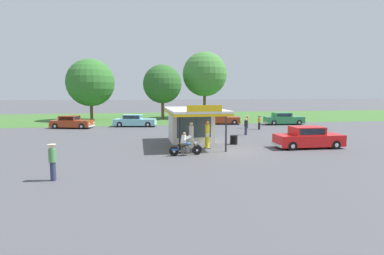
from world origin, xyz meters
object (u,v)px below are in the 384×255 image
object	(u,v)px
gas_pump_offside	(207,136)
spare_tire_stack	(234,140)
gas_pump_nearside	(191,137)
parked_car_back_row_left	(72,122)
bystander_leaning_by_kiosk	(206,121)
bystander_chatting_near_pumps	(52,161)
parked_car_back_row_right	(284,119)
bystander_strolling_foreground	(247,121)
bystander_admiring_sedan	(259,122)
featured_classic_sedan	(308,138)
bystander_standing_back_lot	(246,126)
parked_car_back_row_centre	(221,119)
parked_car_second_row_spare	(135,121)
motorcycle_with_rider	(185,146)

from	to	relation	value
gas_pump_offside	spare_tire_stack	distance (m)	3.05
gas_pump_nearside	parked_car_back_row_left	world-z (taller)	gas_pump_nearside
bystander_leaning_by_kiosk	bystander_chatting_near_pumps	distance (m)	21.66
parked_car_back_row_right	bystander_strolling_foreground	distance (m)	6.96
bystander_strolling_foreground	bystander_admiring_sedan	world-z (taller)	bystander_admiring_sedan
featured_classic_sedan	bystander_strolling_foreground	size ratio (longest dim) A/B	3.46
bystander_standing_back_lot	parked_car_back_row_centre	bearing A→B (deg)	87.69
spare_tire_stack	bystander_leaning_by_kiosk	bearing A→B (deg)	90.37
parked_car_back_row_centre	parked_car_back_row_left	bearing A→B (deg)	-175.94
parked_car_back_row_right	parked_car_back_row_centre	bearing A→B (deg)	166.05
gas_pump_offside	parked_car_back_row_right	distance (m)	20.21
gas_pump_offside	featured_classic_sedan	bearing A→B (deg)	-7.32
bystander_admiring_sedan	parked_car_back_row_right	bearing A→B (deg)	40.58
bystander_admiring_sedan	gas_pump_offside	bearing A→B (deg)	-129.10
parked_car_second_row_spare	bystander_strolling_foreground	xyz separation A→B (m)	(12.95, -4.24, 0.13)
motorcycle_with_rider	parked_car_back_row_centre	xyz separation A→B (m)	(7.84, 18.92, 0.04)
bystander_standing_back_lot	motorcycle_with_rider	bearing A→B (deg)	-130.88
gas_pump_nearside	bystander_strolling_foreground	world-z (taller)	gas_pump_nearside
gas_pump_offside	bystander_leaning_by_kiosk	world-z (taller)	gas_pump_offside
bystander_leaning_by_kiosk	bystander_standing_back_lot	distance (m)	5.91
featured_classic_sedan	bystander_strolling_foreground	distance (m)	12.66
featured_classic_sedan	bystander_standing_back_lot	world-z (taller)	bystander_standing_back_lot
motorcycle_with_rider	bystander_admiring_sedan	bearing A→B (deg)	50.08
parked_car_back_row_right	bystander_leaning_by_kiosk	bearing A→B (deg)	-163.76
gas_pump_offside	motorcycle_with_rider	xyz separation A→B (m)	(-2.00, -2.10, -0.31)
parked_car_back_row_centre	spare_tire_stack	bearing A→B (deg)	-102.06
gas_pump_nearside	motorcycle_with_rider	bearing A→B (deg)	-110.90
parked_car_back_row_left	bystander_strolling_foreground	distance (m)	20.56
parked_car_back_row_centre	spare_tire_stack	world-z (taller)	parked_car_back_row_centre
gas_pump_offside	motorcycle_with_rider	world-z (taller)	gas_pump_offside
bystander_strolling_foreground	parked_car_second_row_spare	bearing A→B (deg)	161.87
gas_pump_nearside	bystander_strolling_foreground	distance (m)	14.56
parked_car_back_row_centre	parked_car_second_row_spare	bearing A→B (deg)	-175.46
parked_car_back_row_right	parked_car_second_row_spare	world-z (taller)	parked_car_back_row_right
gas_pump_nearside	bystander_chatting_near_pumps	world-z (taller)	gas_pump_nearside
parked_car_back_row_left	bystander_admiring_sedan	world-z (taller)	bystander_admiring_sedan
gas_pump_offside	parked_car_second_row_spare	size ratio (longest dim) A/B	0.39
bystander_leaning_by_kiosk	parked_car_second_row_spare	bearing A→B (deg)	151.63
parked_car_back_row_right	spare_tire_stack	distance (m)	17.37
motorcycle_with_rider	bystander_strolling_foreground	distance (m)	16.73
gas_pump_nearside	bystander_admiring_sedan	bearing A→B (deg)	47.13
bystander_strolling_foreground	bystander_leaning_by_kiosk	bearing A→B (deg)	-179.30
bystander_standing_back_lot	bystander_chatting_near_pumps	size ratio (longest dim) A/B	0.93
bystander_chatting_near_pumps	parked_car_second_row_spare	bearing A→B (deg)	80.90
featured_classic_sedan	spare_tire_stack	world-z (taller)	featured_classic_sedan
bystander_chatting_near_pumps	gas_pump_offside	bearing A→B (deg)	36.32
featured_classic_sedan	bystander_leaning_by_kiosk	xyz separation A→B (m)	(-5.12, 12.60, 0.19)
bystander_strolling_foreground	spare_tire_stack	distance (m)	11.29
parked_car_back_row_left	bystander_leaning_by_kiosk	bearing A→B (deg)	-14.31
gas_pump_nearside	bystander_admiring_sedan	xyz separation A→B (m)	(9.66, 10.41, -0.11)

